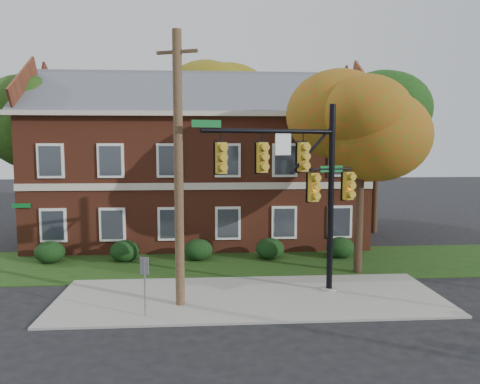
{
  "coord_description": "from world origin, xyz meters",
  "views": [
    {
      "loc": [
        -1.53,
        -15.57,
        5.67
      ],
      "look_at": [
        -0.23,
        3.0,
        3.72
      ],
      "focal_mm": 35.0,
      "sensor_mm": 36.0,
      "label": 1
    }
  ],
  "objects": [
    {
      "name": "traffic_signal",
      "position": [
        1.86,
        1.1,
        4.4
      ],
      "size": [
        6.09,
        2.14,
        7.09
      ],
      "rotation": [
        0.0,
        0.0,
        0.32
      ],
      "color": "gray",
      "rests_on": "ground"
    },
    {
      "name": "tree_far_rear",
      "position": [
        -0.66,
        19.79,
        8.84
      ],
      "size": [
        6.84,
        6.46,
        11.52
      ],
      "color": "black",
      "rests_on": "ground"
    },
    {
      "name": "sign_post",
      "position": [
        -3.57,
        -0.75,
        1.38
      ],
      "size": [
        0.29,
        0.14,
        2.03
      ],
      "rotation": [
        0.0,
        0.0,
        -0.37
      ],
      "color": "slate",
      "rests_on": "ground"
    },
    {
      "name": "ground",
      "position": [
        0.0,
        0.0,
        0.0
      ],
      "size": [
        120.0,
        120.0,
        0.0
      ],
      "primitive_type": "plane",
      "color": "black",
      "rests_on": "ground"
    },
    {
      "name": "tree_right_rear",
      "position": [
        9.31,
        12.81,
        8.12
      ],
      "size": [
        6.3,
        5.95,
        10.62
      ],
      "color": "black",
      "rests_on": "ground"
    },
    {
      "name": "tree_near_right",
      "position": [
        5.22,
        3.87,
        6.67
      ],
      "size": [
        4.5,
        4.25,
        8.58
      ],
      "color": "black",
      "rests_on": "ground"
    },
    {
      "name": "hedge_right",
      "position": [
        1.5,
        6.7,
        0.53
      ],
      "size": [
        1.4,
        1.26,
        1.05
      ],
      "primitive_type": "ellipsoid",
      "color": "black",
      "rests_on": "ground"
    },
    {
      "name": "sidewalk",
      "position": [
        0.0,
        1.0,
        0.04
      ],
      "size": [
        14.0,
        5.0,
        0.08
      ],
      "primitive_type": "cube",
      "color": "gray",
      "rests_on": "ground"
    },
    {
      "name": "apartment_building",
      "position": [
        -2.0,
        11.95,
        4.99
      ],
      "size": [
        18.8,
        8.8,
        9.74
      ],
      "color": "maroon",
      "rests_on": "ground"
    },
    {
      "name": "hedge_far_right",
      "position": [
        5.0,
        6.7,
        0.53
      ],
      "size": [
        1.4,
        1.26,
        1.05
      ],
      "primitive_type": "ellipsoid",
      "color": "black",
      "rests_on": "ground"
    },
    {
      "name": "hedge_far_left",
      "position": [
        -9.0,
        6.7,
        0.53
      ],
      "size": [
        1.4,
        1.26,
        1.05
      ],
      "primitive_type": "ellipsoid",
      "color": "black",
      "rests_on": "ground"
    },
    {
      "name": "hedge_left",
      "position": [
        -5.5,
        6.7,
        0.53
      ],
      "size": [
        1.4,
        1.26,
        1.05
      ],
      "primitive_type": "ellipsoid",
      "color": "black",
      "rests_on": "ground"
    },
    {
      "name": "hedge_center",
      "position": [
        -2.0,
        6.7,
        0.53
      ],
      "size": [
        1.4,
        1.26,
        1.05
      ],
      "primitive_type": "ellipsoid",
      "color": "black",
      "rests_on": "ground"
    },
    {
      "name": "grass_strip",
      "position": [
        0.0,
        6.0,
        0.02
      ],
      "size": [
        30.0,
        6.0,
        0.04
      ],
      "primitive_type": "cube",
      "color": "#193811",
      "rests_on": "ground"
    },
    {
      "name": "tree_left_rear",
      "position": [
        -11.73,
        10.84,
        6.68
      ],
      "size": [
        5.4,
        5.1,
        8.88
      ],
      "color": "black",
      "rests_on": "ground"
    },
    {
      "name": "utility_pole",
      "position": [
        -2.5,
        0.32,
        4.76
      ],
      "size": [
        1.4,
        0.63,
        9.39
      ],
      "rotation": [
        0.0,
        0.0,
        -0.37
      ],
      "color": "#463420",
      "rests_on": "ground"
    }
  ]
}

